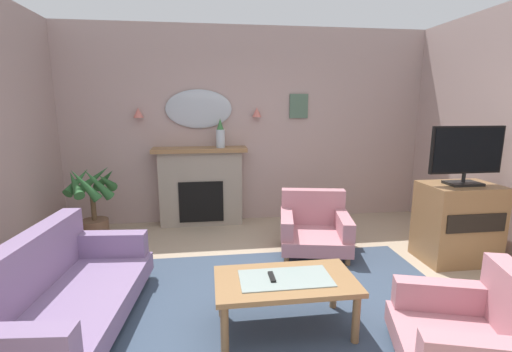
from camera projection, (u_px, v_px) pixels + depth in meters
name	position (u px, v px, depth m)	size (l,w,h in m)	color
floor	(289.00, 328.00, 2.96)	(6.44, 6.58, 0.10)	tan
wall_back	(249.00, 126.00, 5.43)	(6.44, 0.10, 2.90)	#B29993
patterned_rug	(284.00, 309.00, 3.15)	(3.20, 2.40, 0.01)	#38475B
fireplace	(201.00, 187.00, 5.29)	(1.36, 0.36, 1.16)	gray
mantel_vase_right	(220.00, 135.00, 5.15)	(0.13, 0.13, 0.42)	silver
wall_mirror	(199.00, 109.00, 5.20)	(0.96, 0.06, 0.56)	#B2BCC6
wall_sconce_left	(138.00, 113.00, 5.05)	(0.14, 0.14, 0.14)	#D17066
wall_sconce_right	(257.00, 112.00, 5.27)	(0.14, 0.14, 0.14)	#D17066
framed_picture	(299.00, 106.00, 5.40)	(0.28, 0.03, 0.36)	#4C6B56
coffee_table	(285.00, 285.00, 2.79)	(1.10, 0.60, 0.45)	olive
tv_remote	(272.00, 277.00, 2.78)	(0.04, 0.16, 0.02)	black
floral_couch	(59.00, 292.00, 2.82)	(1.01, 1.78, 0.76)	gray
armchair_in_corner	(314.00, 226.00, 4.38)	(0.95, 0.96, 0.71)	#B77A84
armchair_near_fireplace	(477.00, 333.00, 2.34)	(1.02, 1.00, 0.71)	#B77A84
tv_cabinet	(457.00, 223.00, 4.06)	(0.80, 0.57, 0.90)	olive
tv_flatscreen	(467.00, 154.00, 3.89)	(0.84, 0.24, 0.65)	black
potted_plant_tall_palm	(93.00, 201.00, 4.59)	(0.69, 0.68, 1.04)	brown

